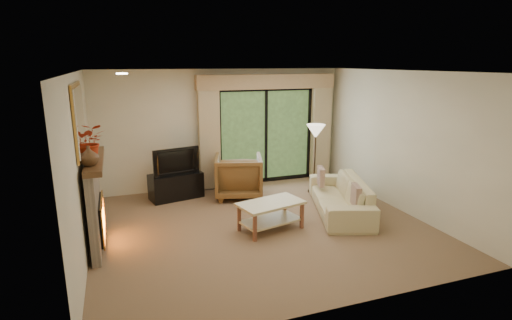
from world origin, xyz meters
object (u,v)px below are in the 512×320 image
object	(u,v)px
sofa	(340,196)
media_console	(176,186)
coffee_table	(271,216)
armchair	(239,176)

from	to	relation	value
sofa	media_console	bearing A→B (deg)	-104.10
media_console	coffee_table	distance (m)	2.47
media_console	sofa	distance (m)	3.31
armchair	sofa	bearing A→B (deg)	151.91
media_console	coffee_table	world-z (taller)	media_console
sofa	coffee_table	bearing A→B (deg)	-58.93
armchair	sofa	world-z (taller)	armchair
sofa	armchair	bearing A→B (deg)	-115.19
media_console	armchair	size ratio (longest dim) A/B	1.08
armchair	sofa	distance (m)	2.13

